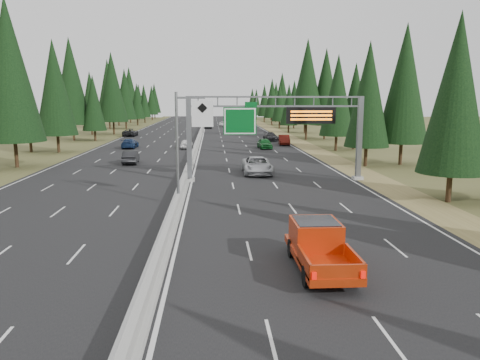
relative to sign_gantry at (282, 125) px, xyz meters
name	(u,v)px	position (x,y,z in m)	size (l,w,h in m)	color
road	(199,140)	(-8.92, 45.12, -5.23)	(32.00, 260.00, 0.08)	black
shoulder_right	(293,140)	(8.88, 45.12, -5.24)	(3.60, 260.00, 0.06)	olive
shoulder_left	(103,141)	(-26.72, 45.12, -5.24)	(3.60, 260.00, 0.06)	#454721
median_barrier	(199,138)	(-8.92, 45.12, -4.85)	(0.70, 260.00, 0.85)	gray
sign_gantry	(282,125)	(0.00, 0.00, 0.00)	(16.75, 0.98, 7.80)	slate
hov_sign_pole	(185,141)	(-8.33, -9.92, -0.54)	(2.80, 0.50, 8.00)	slate
tree_row_right	(344,93)	(13.30, 27.36, 3.27)	(10.44, 238.09, 18.86)	black
tree_row_left	(43,87)	(-30.91, 27.94, 4.10)	(12.05, 237.83, 18.86)	black
silver_minivan	(257,165)	(-1.91, 4.22, -4.33)	(2.86, 6.20, 1.72)	#B9BABE
red_pickup	(318,242)	(-1.74, -22.76, -4.08)	(2.20, 6.17, 2.01)	black
car_ahead_green	(265,143)	(1.65, 29.01, -4.39)	(1.89, 4.70, 1.60)	#135420
car_ahead_dkred	(284,140)	(5.58, 34.90, -4.36)	(1.75, 5.02, 1.66)	#50110B
car_ahead_dkgrey	(271,137)	(4.34, 43.06, -4.44)	(2.08, 5.13, 1.49)	black
car_ahead_white	(223,124)	(-3.25, 89.97, -4.46)	(2.41, 5.23, 1.45)	white
car_ahead_far	(208,126)	(-7.42, 80.71, -4.43)	(1.80, 4.46, 1.52)	black
car_onc_near	(131,157)	(-16.13, 12.94, -4.43)	(1.61, 4.62, 1.52)	black
car_onc_blue	(130,143)	(-19.32, 31.07, -4.44)	(2.10, 5.16, 1.50)	navy
car_onc_white	(187,144)	(-10.42, 29.93, -4.46)	(1.72, 4.27, 1.46)	white
car_onc_far	(130,132)	(-23.42, 55.62, -4.42)	(2.56, 5.55, 1.54)	black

